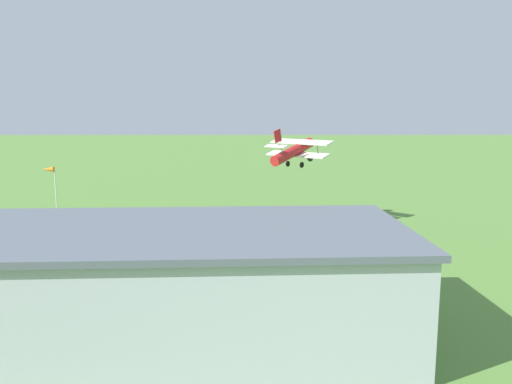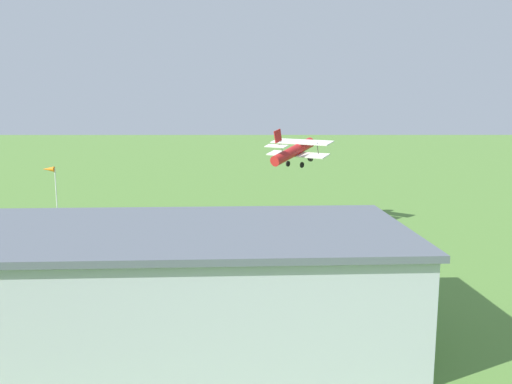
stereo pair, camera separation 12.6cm
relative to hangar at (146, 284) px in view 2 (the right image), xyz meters
The scene contains 10 objects.
ground_plane 30.83m from the hangar, 98.42° to the right, with size 400.00×400.00×0.00m, color #568438.
hangar is the anchor object (origin of this frame).
biplane 31.59m from the hangar, 109.83° to the right, with size 7.71×7.81×4.37m.
car_white 18.63m from the hangar, 133.81° to the right, with size 2.34×4.43×1.66m.
person_near_hangar_door 17.34m from the hangar, 75.48° to the right, with size 0.54×0.54×1.65m.
person_beside_truck 20.46m from the hangar, 60.24° to the right, with size 0.44×0.44×1.73m.
person_by_parked_cars 16.97m from the hangar, 108.27° to the right, with size 0.53×0.53×1.55m.
person_watching_takeoff 16.98m from the hangar, 101.74° to the right, with size 0.50×0.50×1.72m.
person_crossing_taxiway 16.13m from the hangar, 88.71° to the right, with size 0.52×0.52×1.53m.
windsock 33.51m from the hangar, 60.09° to the right, with size 1.42×0.66×6.66m.
Camera 2 is at (-1.58, 57.71, 12.98)m, focal length 35.87 mm.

